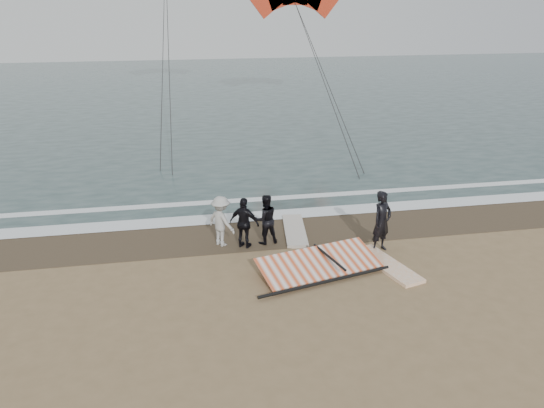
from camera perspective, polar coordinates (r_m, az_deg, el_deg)
The scene contains 10 objects.
ground at distance 14.37m, azimuth 7.20°, elevation -9.93°, with size 120.00×120.00×0.00m, color #8C704C.
sea at distance 45.45m, azimuth -5.42°, elevation 11.78°, with size 120.00×54.00×0.02m, color #233838.
wet_sand at distance 18.21m, azimuth 3.02°, elevation -2.74°, with size 120.00×2.80×0.01m, color #4C3D2B.
foam_near at distance 19.46m, azimuth 2.08°, elevation -1.04°, with size 120.00×0.90×0.01m, color white.
foam_far at distance 21.01m, azimuth 1.08°, elevation 0.69°, with size 120.00×0.45×0.01m, color white.
man_main at distance 16.69m, azimuth 11.73°, elevation -1.85°, with size 0.71×0.47×1.96m, color black.
board_white at distance 16.12m, azimuth 12.29°, elevation -6.39°, with size 0.72×2.56×0.10m, color white.
board_cream at distance 18.01m, azimuth 2.46°, elevation -2.84°, with size 0.69×2.58×0.11m, color beige.
trio_cluster at distance 16.78m, azimuth -3.31°, elevation -1.84°, with size 2.42×1.34×1.67m.
sail_rig at distance 15.55m, azimuth 4.71°, elevation -6.43°, with size 4.00×2.48×0.49m.
Camera 1 is at (-3.95, -11.67, 7.39)m, focal length 35.00 mm.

